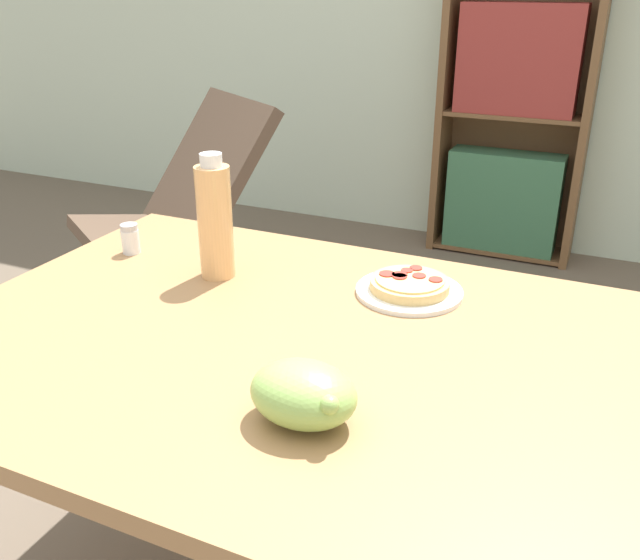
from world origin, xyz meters
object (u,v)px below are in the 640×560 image
pizza_on_plate (409,287)px  grape_bunch (303,394)px  drink_bottle (215,220)px  bookshelf (512,127)px  lounge_chair_near (175,250)px  salt_shaker (130,239)px

pizza_on_plate → grape_bunch: (-0.01, -0.47, 0.03)m
drink_bottle → bookshelf: bookshelf is taller
drink_bottle → lounge_chair_near: drink_bottle is taller
lounge_chair_near → grape_bunch: bearing=-14.3°
pizza_on_plate → salt_shaker: bearing=-175.5°
grape_bunch → drink_bottle: size_ratio=0.60×
grape_bunch → lounge_chair_near: 1.94m
pizza_on_plate → bookshelf: (-0.16, 2.20, -0.09)m
pizza_on_plate → lounge_chair_near: lounge_chair_near is taller
grape_bunch → drink_bottle: (-0.39, 0.40, 0.08)m
grape_bunch → bookshelf: bookshelf is taller
salt_shaker → drink_bottle: bearing=-6.4°
pizza_on_plate → bookshelf: 2.21m
drink_bottle → salt_shaker: (-0.25, 0.03, -0.09)m
drink_bottle → lounge_chair_near: bearing=131.0°
grape_bunch → drink_bottle: bearing=134.8°
grape_bunch → lounge_chair_near: (-1.26, 1.40, -0.49)m
grape_bunch → bookshelf: (-0.15, 2.68, -0.13)m
bookshelf → lounge_chair_near: bearing=-130.9°
pizza_on_plate → grape_bunch: 0.48m
pizza_on_plate → drink_bottle: (-0.40, -0.08, 0.11)m
pizza_on_plate → salt_shaker: (-0.66, -0.05, 0.02)m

